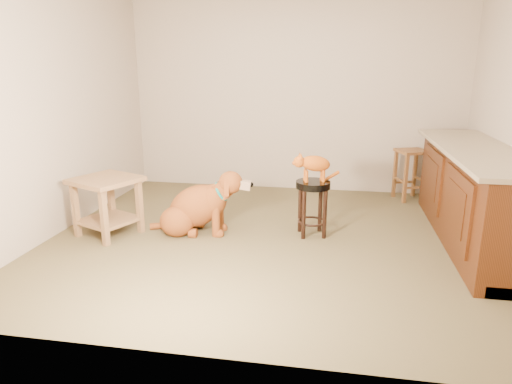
% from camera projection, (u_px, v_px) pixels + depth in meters
% --- Properties ---
extents(floor, '(4.50, 4.00, 0.01)m').
position_uv_depth(floor, '(274.00, 239.00, 4.63)').
color(floor, brown).
rests_on(floor, ground).
extents(room_shell, '(4.54, 4.04, 2.62)m').
position_uv_depth(room_shell, '(276.00, 68.00, 4.18)').
color(room_shell, '#AE9F8C').
rests_on(room_shell, ground).
extents(cabinet_run, '(0.70, 2.56, 0.94)m').
position_uv_depth(cabinet_run, '(475.00, 198.00, 4.47)').
color(cabinet_run, '#431F0B').
rests_on(cabinet_run, ground).
extents(padded_stool, '(0.36, 0.36, 0.57)m').
position_uv_depth(padded_stool, '(313.00, 197.00, 4.63)').
color(padded_stool, black).
rests_on(padded_stool, ground).
extents(wood_stool, '(0.46, 0.46, 0.66)m').
position_uv_depth(wood_stool, '(410.00, 174.00, 5.89)').
color(wood_stool, brown).
rests_on(wood_stool, ground).
extents(side_table, '(0.77, 0.77, 0.60)m').
position_uv_depth(side_table, '(107.00, 198.00, 4.65)').
color(side_table, brown).
rests_on(side_table, ground).
extents(golden_retriever, '(1.13, 0.56, 0.72)m').
position_uv_depth(golden_retriever, '(197.00, 208.00, 4.74)').
color(golden_retriever, brown).
rests_on(golden_retriever, ground).
extents(tabby_kitten, '(0.48, 0.28, 0.32)m').
position_uv_depth(tabby_kitten, '(313.00, 164.00, 4.54)').
color(tabby_kitten, '#9C470F').
rests_on(tabby_kitten, padded_stool).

